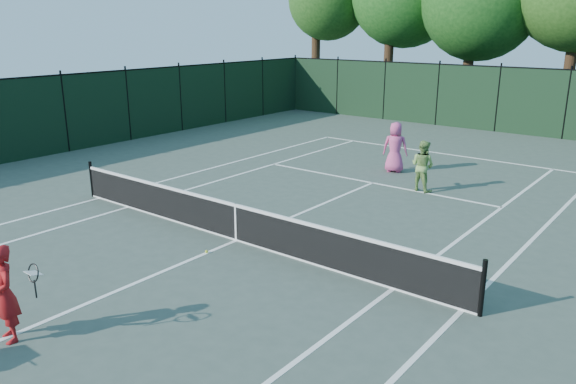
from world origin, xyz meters
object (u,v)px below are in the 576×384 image
Objects in this scene: coach at (5,294)px; player_green at (423,166)px; player_pink at (395,147)px; loose_ball_midcourt at (207,252)px.

player_green is (1.49, 11.98, -0.02)m from coach.
player_green is (1.74, -1.56, -0.08)m from player_pink.
player_pink is 2.34m from player_green.
player_green reaches higher than loose_ball_midcourt.
coach is 4.52m from loose_ball_midcourt.
player_pink is at bearing -32.21° from player_green.
loose_ball_midcourt is at bearing 103.09° from coach.
loose_ball_midcourt is (0.14, -9.08, -0.83)m from player_pink.
coach is 12.07m from player_green.
player_pink is (-0.26, 13.54, 0.06)m from coach.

